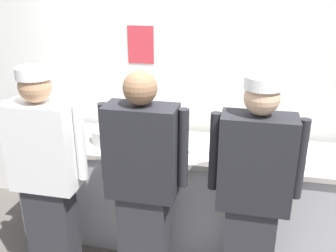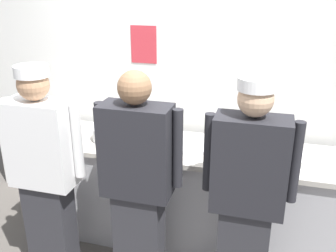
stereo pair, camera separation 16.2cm
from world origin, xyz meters
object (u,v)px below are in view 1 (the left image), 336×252
(ramekin_orange_sauce, at_px, (73,138))
(chefs_knife, at_px, (59,131))
(squeeze_bottle_primary, at_px, (134,138))
(ramekin_red_sauce, at_px, (278,143))
(plate_stack_rear, at_px, (256,151))
(sheet_tray, at_px, (196,145))
(chef_near_left, at_px, (46,175))
(plate_stack_front, at_px, (306,156))
(deli_cup, at_px, (157,138))
(chef_far_right, at_px, (253,193))
(mixing_bowl_steel, at_px, (113,134))
(chef_center, at_px, (143,184))

(ramekin_orange_sauce, distance_m, chefs_knife, 0.24)
(squeeze_bottle_primary, bearing_deg, ramekin_red_sauce, 15.16)
(plate_stack_rear, relative_size, sheet_tray, 0.52)
(chef_near_left, relative_size, sheet_tray, 3.69)
(plate_stack_front, bearing_deg, chef_near_left, -160.79)
(ramekin_red_sauce, xyz_separation_m, deli_cup, (-0.99, -0.19, 0.03))
(chef_far_right, bearing_deg, squeeze_bottle_primary, 153.32)
(mixing_bowl_steel, bearing_deg, plate_stack_front, -0.56)
(chef_center, relative_size, mixing_bowl_steel, 4.62)
(chef_center, xyz_separation_m, squeeze_bottle_primary, (-0.22, 0.52, 0.11))
(ramekin_orange_sauce, relative_size, chefs_knife, 0.30)
(chef_near_left, height_order, chef_far_right, chef_near_left)
(squeeze_bottle_primary, distance_m, ramekin_orange_sauce, 0.57)
(plate_stack_front, relative_size, ramekin_red_sauce, 2.71)
(ramekin_red_sauce, xyz_separation_m, ramekin_orange_sauce, (-1.71, -0.26, -0.00))
(chef_near_left, relative_size, plate_stack_front, 6.67)
(chef_center, bearing_deg, chef_far_right, 2.72)
(plate_stack_rear, bearing_deg, squeeze_bottle_primary, -177.00)
(sheet_tray, xyz_separation_m, ramekin_orange_sauce, (-1.05, -0.09, 0.01))
(ramekin_orange_sauce, bearing_deg, sheet_tray, 4.62)
(chef_center, relative_size, chef_far_right, 1.00)
(chef_far_right, relative_size, ramekin_orange_sauce, 20.37)
(chef_near_left, height_order, plate_stack_front, chef_near_left)
(chef_center, xyz_separation_m, ramekin_red_sauce, (0.93, 0.83, 0.04))
(chef_near_left, xyz_separation_m, chefs_knife, (-0.28, 0.73, 0.02))
(chef_near_left, bearing_deg, plate_stack_rear, 22.41)
(chef_near_left, bearing_deg, chefs_knife, 110.89)
(chef_near_left, distance_m, ramekin_orange_sauce, 0.60)
(deli_cup, bearing_deg, sheet_tray, 1.61)
(chef_center, bearing_deg, ramekin_red_sauce, 41.71)
(chef_near_left, xyz_separation_m, sheet_tray, (0.97, 0.68, 0.03))
(chef_near_left, xyz_separation_m, plate_stack_front, (1.83, 0.64, 0.04))
(plate_stack_rear, bearing_deg, sheet_tray, 170.27)
(ramekin_red_sauce, bearing_deg, chef_far_right, -103.70)
(chef_far_right, distance_m, sheet_tray, 0.77)
(plate_stack_front, bearing_deg, mixing_bowl_steel, 179.44)
(squeeze_bottle_primary, height_order, ramekin_orange_sauce, squeeze_bottle_primary)
(chef_far_right, height_order, mixing_bowl_steel, chef_far_right)
(ramekin_orange_sauce, bearing_deg, deli_cup, 5.98)
(ramekin_red_sauce, bearing_deg, chef_near_left, -152.22)
(chef_center, bearing_deg, plate_stack_front, 28.29)
(chef_near_left, distance_m, mixing_bowl_steel, 0.71)
(chef_far_right, bearing_deg, deli_cup, 142.73)
(squeeze_bottle_primary, relative_size, ramekin_red_sauce, 1.97)
(chef_near_left, xyz_separation_m, squeeze_bottle_primary, (0.48, 0.55, 0.10))
(mixing_bowl_steel, bearing_deg, chefs_knife, 171.61)
(plate_stack_front, relative_size, sheet_tray, 0.55)
(squeeze_bottle_primary, bearing_deg, chef_far_right, -26.68)
(chef_center, distance_m, ramekin_red_sauce, 1.25)
(ramekin_red_sauce, bearing_deg, sheet_tray, -164.87)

